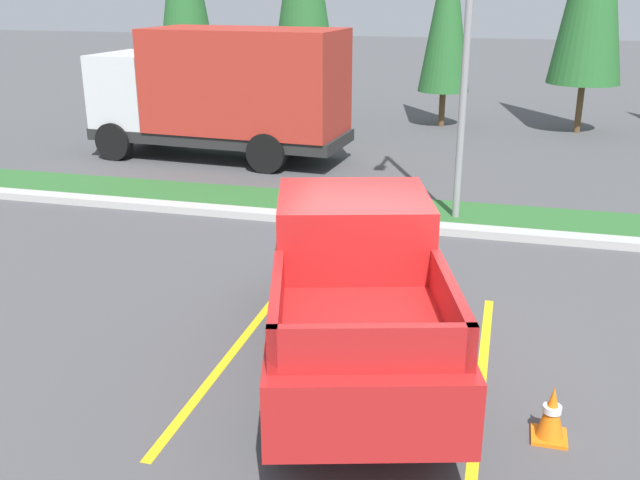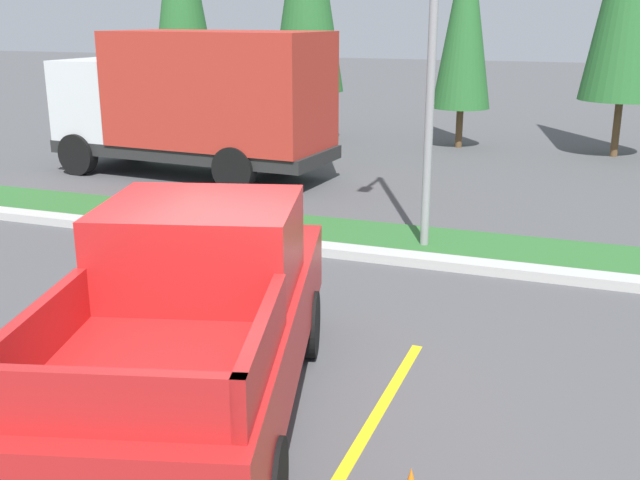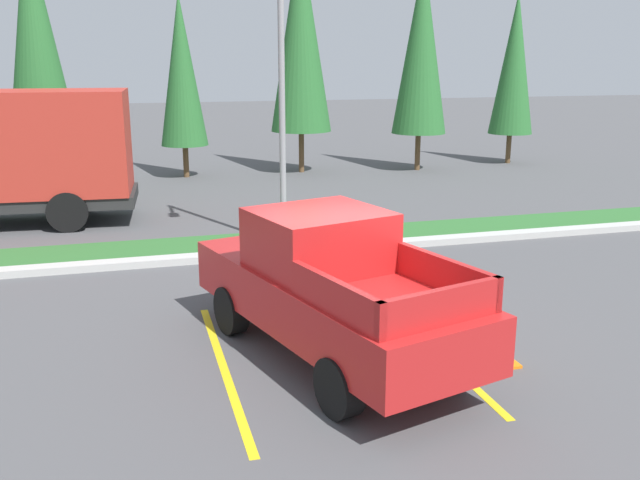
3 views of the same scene
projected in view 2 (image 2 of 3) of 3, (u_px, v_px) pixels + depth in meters
The scene contains 8 objects.
ground_plane at pixel (249, 407), 7.52m from camera, with size 120.00×120.00×0.00m, color #4C4C4F.
parking_line_near at pixel (70, 393), 7.79m from camera, with size 0.12×4.80×0.01m, color yellow.
parking_line_far at pixel (355, 452), 6.75m from camera, with size 0.12×4.80×0.01m, color yellow.
curb_strip at pixel (385, 256), 11.99m from camera, with size 56.00×0.40×0.15m, color #B2B2AD.
grass_median at pixel (403, 240), 12.99m from camera, with size 56.00×1.80×0.06m, color #2D662D.
pickup_truck_main at pixel (198, 319), 7.03m from camera, with size 3.24×5.54×2.10m.
cargo_truck_distant at pixel (196, 99), 17.78m from camera, with size 6.95×2.91×3.40m.
cypress_tree_center at pixel (465, 14), 21.17m from camera, with size 1.66×1.66×6.40m.
Camera 2 is at (3.02, -6.05, 3.76)m, focal length 42.37 mm.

